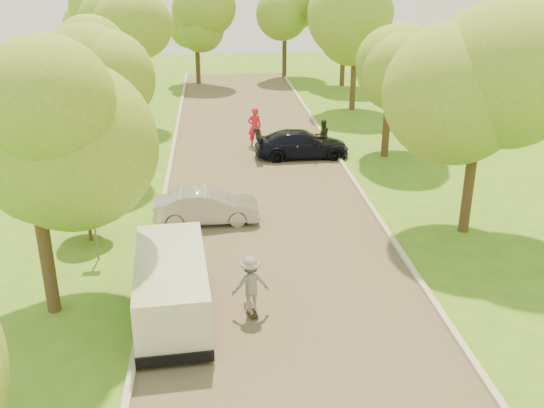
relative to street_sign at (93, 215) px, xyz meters
name	(u,v)px	position (x,y,z in m)	size (l,w,h in m)	color
ground	(292,317)	(5.80, -4.00, -1.56)	(100.00, 100.00, 0.00)	#45751B
road	(266,206)	(5.80, 4.00, -1.56)	(8.00, 60.00, 0.01)	#4C4438
curb_left	(162,209)	(1.75, 4.00, -1.50)	(0.18, 60.00, 0.12)	#B2AD9E
curb_right	(367,201)	(9.85, 4.00, -1.50)	(0.18, 60.00, 0.12)	#B2AD9E
street_sign	(93,215)	(0.00, 0.00, 0.00)	(0.55, 0.06, 2.17)	#59595E
red_shrub	(88,211)	(-0.50, 1.50, -0.47)	(1.70, 1.70, 1.95)	#382619
tree_l_mida	(35,128)	(-0.50, -3.00, 3.61)	(4.71, 4.60, 7.39)	#382619
tree_l_midb	(94,74)	(-1.01, 8.00, 3.02)	(4.30, 4.20, 6.62)	#382619
tree_l_far	(131,27)	(-0.59, 18.00, 3.90)	(4.92, 4.80, 7.79)	#382619
tree_r_mida	(490,75)	(12.82, 1.00, 3.97)	(5.13, 5.00, 7.95)	#382619
tree_r_midb	(396,55)	(12.40, 10.00, 3.32)	(4.51, 4.40, 7.01)	#382619
tree_r_far	(360,16)	(13.03, 20.00, 4.27)	(5.33, 5.20, 8.34)	#382619
tree_bg_a	(109,18)	(-2.98, 26.00, 3.75)	(5.12, 5.00, 7.72)	#382619
tree_bg_b	(348,10)	(14.02, 28.00, 3.97)	(5.12, 5.00, 7.95)	#382619
tree_bg_c	(199,17)	(3.01, 30.00, 3.46)	(4.92, 4.80, 7.33)	#382619
tree_bg_d	(288,10)	(10.02, 32.00, 3.75)	(5.12, 5.00, 7.72)	#382619
minivan	(172,286)	(2.60, -3.62, -0.64)	(2.18, 4.83, 1.75)	silver
silver_sedan	(207,206)	(3.50, 2.66, -0.94)	(1.33, 3.81, 1.26)	#A1A0A5
dark_sedan	(302,144)	(8.10, 10.22, -0.90)	(1.86, 4.57, 1.33)	black
longboard	(251,310)	(4.70, -3.68, -1.47)	(0.38, 0.85, 0.10)	black
skateboarder	(251,284)	(4.70, -3.68, -0.66)	(1.04, 0.60, 1.60)	slate
person_striped	(255,127)	(5.95, 12.39, -0.56)	(0.74, 0.48, 2.02)	red
person_olive	(323,135)	(9.31, 11.24, -0.77)	(0.78, 0.60, 1.60)	#2F321E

